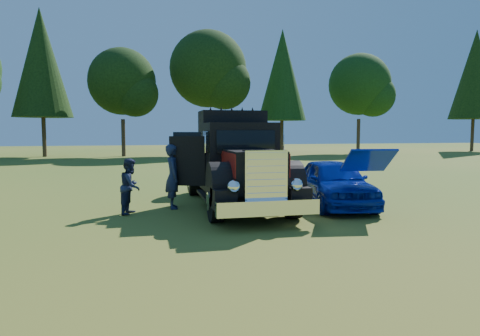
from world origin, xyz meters
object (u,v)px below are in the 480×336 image
(diamond_t_truck, at_px, (237,166))
(spectator_far, at_px, (131,186))
(spectator_near, at_px, (173,177))
(hotrod_coupe, at_px, (334,182))

(diamond_t_truck, bearing_deg, spectator_far, -172.50)
(spectator_near, bearing_deg, diamond_t_truck, -96.74)
(diamond_t_truck, bearing_deg, hotrod_coupe, -10.93)
(diamond_t_truck, distance_m, hotrod_coupe, 3.07)
(hotrod_coupe, bearing_deg, spectator_near, 171.53)
(hotrod_coupe, distance_m, spectator_near, 5.00)
(diamond_t_truck, height_order, spectator_near, diamond_t_truck)
(diamond_t_truck, distance_m, spectator_far, 3.27)
(hotrod_coupe, xyz_separation_m, spectator_near, (-4.94, 0.74, 0.23))
(spectator_near, bearing_deg, hotrod_coupe, -100.52)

